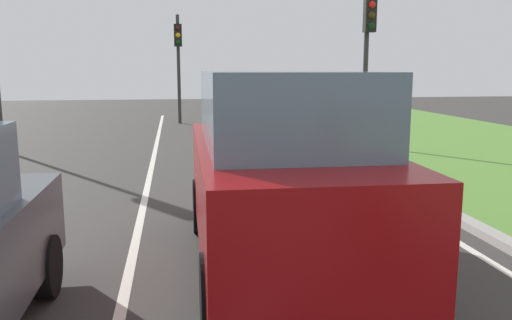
{
  "coord_description": "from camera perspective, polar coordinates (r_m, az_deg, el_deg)",
  "views": [
    {
      "loc": [
        -0.14,
        3.48,
        2.31
      ],
      "look_at": [
        0.84,
        9.8,
        1.2
      ],
      "focal_mm": 37.08,
      "sensor_mm": 36.0,
      "label": 1
    }
  ],
  "objects": [
    {
      "name": "lane_line_center",
      "position": [
        10.79,
        -11.61,
        -2.7
      ],
      "size": [
        0.12,
        32.0,
        0.01
      ],
      "primitive_type": "cube",
      "color": "silver",
      "rests_on": "ground"
    },
    {
      "name": "lane_line_right_edge",
      "position": [
        11.4,
        10.52,
        -1.98
      ],
      "size": [
        0.12,
        32.0,
        0.01
      ],
      "primitive_type": "cube",
      "color": "silver",
      "rests_on": "ground"
    },
    {
      "name": "traffic_light_near_right",
      "position": [
        15.58,
        11.98,
        12.34
      ],
      "size": [
        0.32,
        0.5,
        4.6
      ],
      "color": "#2D2D2D",
      "rests_on": "ground"
    },
    {
      "name": "traffic_light_far_median",
      "position": [
        22.49,
        -8.38,
        11.42
      ],
      "size": [
        0.32,
        0.5,
        4.48
      ],
      "color": "#2D2D2D",
      "rests_on": "ground"
    },
    {
      "name": "car_suv_ahead",
      "position": [
        5.99,
        2.81,
        -1.19
      ],
      "size": [
        2.03,
        4.53,
        2.28
      ],
      "rotation": [
        0.0,
        0.0,
        -0.02
      ],
      "color": "maroon",
      "rests_on": "ground"
    },
    {
      "name": "curb_right",
      "position": [
        11.57,
        12.87,
        -1.61
      ],
      "size": [
        0.24,
        48.0,
        0.12
      ],
      "primitive_type": "cube",
      "color": "#9E9B93",
      "rests_on": "ground"
    },
    {
      "name": "ground_plane",
      "position": [
        10.77,
        -7.89,
        -2.62
      ],
      "size": [
        60.0,
        60.0,
        0.0
      ],
      "primitive_type": "plane",
      "color": "#383533"
    }
  ]
}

